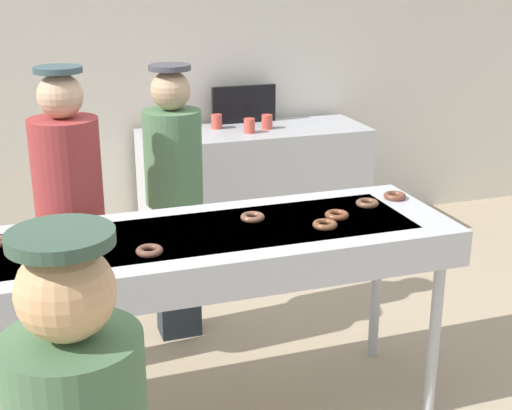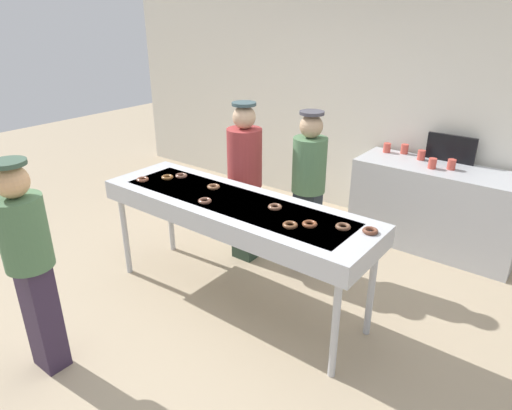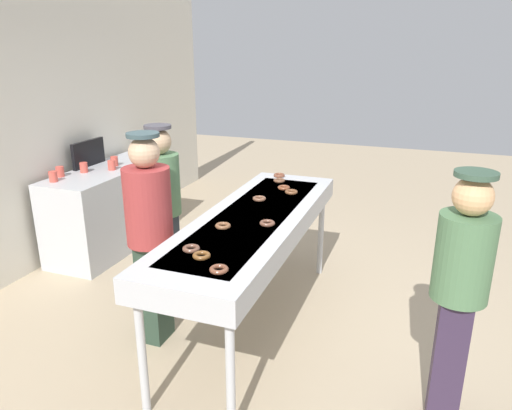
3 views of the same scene
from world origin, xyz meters
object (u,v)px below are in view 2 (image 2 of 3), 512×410
at_px(chocolate_donut_1, 275,207).
at_px(chocolate_donut_5, 343,227).
at_px(paper_cup_2, 451,164).
at_px(chocolate_donut_9, 214,187).
at_px(paper_cup_3, 387,148).
at_px(chocolate_donut_7, 290,225).
at_px(customer_waiting, 30,260).
at_px(chocolate_donut_4, 370,231).
at_px(chocolate_donut_6, 205,201).
at_px(fryer_conveyor, 234,210).
at_px(chocolate_donut_2, 167,177).
at_px(worker_baker, 245,174).
at_px(chocolate_donut_3, 181,176).
at_px(worker_assistant, 308,183).
at_px(paper_cup_1, 405,149).
at_px(menu_display, 451,148).
at_px(prep_counter, 434,208).
at_px(chocolate_donut_0, 143,179).
at_px(chocolate_donut_8, 310,224).
at_px(paper_cup_4, 432,163).
at_px(paper_cup_0, 421,155).

xyz_separation_m(chocolate_donut_1, chocolate_donut_5, (0.61, 0.01, 0.00)).
bearing_deg(paper_cup_2, chocolate_donut_9, -126.49).
height_order(chocolate_donut_5, paper_cup_3, paper_cup_3).
relative_size(chocolate_donut_7, customer_waiting, 0.07).
distance_m(chocolate_donut_5, chocolate_donut_7, 0.39).
distance_m(chocolate_donut_4, chocolate_donut_6, 1.37).
bearing_deg(paper_cup_3, fryer_conveyor, -99.63).
xyz_separation_m(chocolate_donut_2, chocolate_donut_9, (0.52, 0.08, 0.00)).
bearing_deg(chocolate_donut_9, customer_waiting, -98.58).
distance_m(chocolate_donut_6, worker_baker, 0.89).
relative_size(worker_baker, paper_cup_3, 15.42).
relative_size(chocolate_donut_7, paper_cup_3, 1.06).
height_order(chocolate_donut_3, worker_assistant, worker_assistant).
bearing_deg(customer_waiting, chocolate_donut_1, 54.40).
bearing_deg(fryer_conveyor, customer_waiting, -110.95).
bearing_deg(paper_cup_1, menu_display, 2.44).
height_order(chocolate_donut_2, paper_cup_2, paper_cup_2).
distance_m(prep_counter, menu_display, 0.67).
distance_m(chocolate_donut_0, chocolate_donut_7, 1.64).
bearing_deg(fryer_conveyor, paper_cup_1, 76.48).
xyz_separation_m(chocolate_donut_4, chocolate_donut_8, (-0.41, -0.17, 0.00)).
distance_m(chocolate_donut_0, chocolate_donut_2, 0.23).
distance_m(chocolate_donut_8, paper_cup_4, 2.08).
distance_m(customer_waiting, menu_display, 4.23).
bearing_deg(paper_cup_4, paper_cup_1, 141.78).
bearing_deg(paper_cup_2, paper_cup_4, -152.69).
height_order(fryer_conveyor, paper_cup_2, paper_cup_2).
relative_size(fryer_conveyor, chocolate_donut_8, 22.21).
distance_m(customer_waiting, paper_cup_0, 4.00).
distance_m(chocolate_donut_7, paper_cup_1, 2.51).
bearing_deg(worker_baker, fryer_conveyor, 121.36).
relative_size(chocolate_donut_2, chocolate_donut_4, 1.00).
bearing_deg(prep_counter, chocolate_donut_2, -132.26).
bearing_deg(paper_cup_0, paper_cup_3, 174.51).
height_order(chocolate_donut_6, paper_cup_4, paper_cup_4).
height_order(chocolate_donut_8, worker_assistant, worker_assistant).
bearing_deg(chocolate_donut_2, customer_waiting, -79.60).
bearing_deg(chocolate_donut_0, worker_assistant, 42.77).
relative_size(worker_baker, worker_assistant, 1.03).
bearing_deg(worker_baker, chocolate_donut_2, 55.79).
height_order(chocolate_donut_5, chocolate_donut_9, same).
xyz_separation_m(chocolate_donut_8, paper_cup_3, (-0.37, 2.33, -0.02)).
distance_m(chocolate_donut_4, prep_counter, 2.06).
bearing_deg(chocolate_donut_6, chocolate_donut_0, 178.73).
height_order(worker_baker, paper_cup_0, worker_baker).
bearing_deg(paper_cup_1, chocolate_donut_5, -79.98).
relative_size(chocolate_donut_1, chocolate_donut_4, 1.00).
xyz_separation_m(chocolate_donut_8, prep_counter, (0.31, 2.16, -0.54)).
bearing_deg(paper_cup_4, chocolate_donut_1, -107.72).
height_order(chocolate_donut_5, chocolate_donut_7, same).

